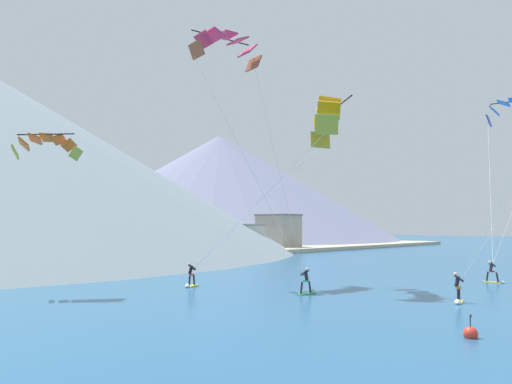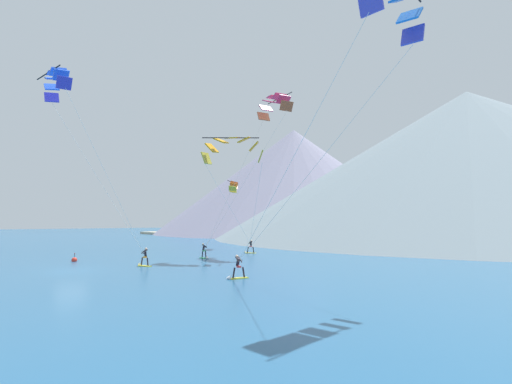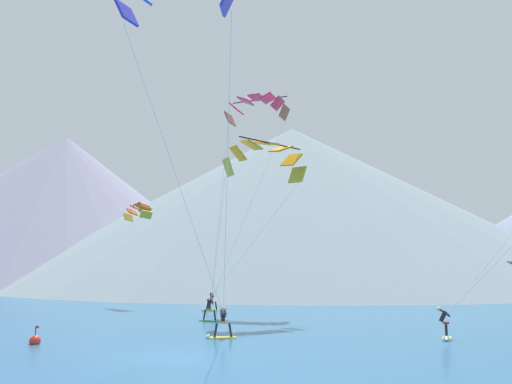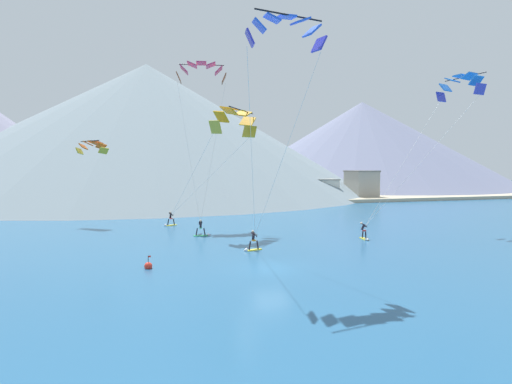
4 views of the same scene
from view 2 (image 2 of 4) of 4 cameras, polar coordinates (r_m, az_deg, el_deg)
The scene contains 15 objects.
ground_plane at distance 37.62m, azimuth -24.80°, elevation -10.20°, with size 400.00×400.00×0.00m, color #23567F.
kitesurfer_near_lead at distance 29.74m, azimuth -2.87°, elevation -11.21°, with size 0.77×1.78×1.78m.
kitesurfer_near_trail at distance 52.87m, azimuth -0.96°, elevation -8.13°, with size 1.74×1.13×1.79m.
kitesurfer_mid_center at distance 39.25m, azimuth -15.79°, elevation -9.37°, with size 1.78×0.89×1.79m.
kitesurfer_far_left at distance 45.73m, azimuth -7.33°, elevation -8.73°, with size 1.77×0.60×1.79m.
parafoil_kite_near_lead at distance 25.12m, azimuth 18.96°, elevation 24.05°, with size 13.25×5.48×15.69m.
parafoil_kite_near_trail at distance 43.84m, azimuth -3.35°, elevation 6.42°, with size 9.20×10.45×12.11m.
parafoil_kite_mid_center at distance 38.39m, azimuth -26.60°, elevation 13.82°, with size 5.40×8.87×15.37m.
parafoil_kite_far_left at distance 52.18m, azimuth 2.62°, elevation 12.38°, with size 6.36×10.46×18.72m.
parafoil_kite_distant_high_outer at distance 62.52m, azimuth -3.21°, elevation 0.92°, with size 4.06×3.55×1.72m.
race_marker_buoy at distance 46.12m, azimuth -24.52°, elevation -8.83°, with size 0.56×0.56×1.02m.
shoreline_strip at distance 69.55m, azimuth 19.32°, elevation -7.11°, with size 180.00×10.00×0.70m, color #BCAD8E.
shore_building_quay_east at distance 88.98m, azimuth 5.23°, elevation -4.72°, with size 5.35×4.25×6.60m.
mountain_peak_west_ridge at distance 137.14m, azimuth 5.45°, elevation 1.55°, with size 93.47×93.47×35.61m.
mountain_peak_central_summit at distance 111.67m, azimuth 28.16°, elevation 3.56°, with size 124.79×124.79×36.51m.
Camera 2 is at (36.13, -9.62, 4.20)m, focal length 28.00 mm.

